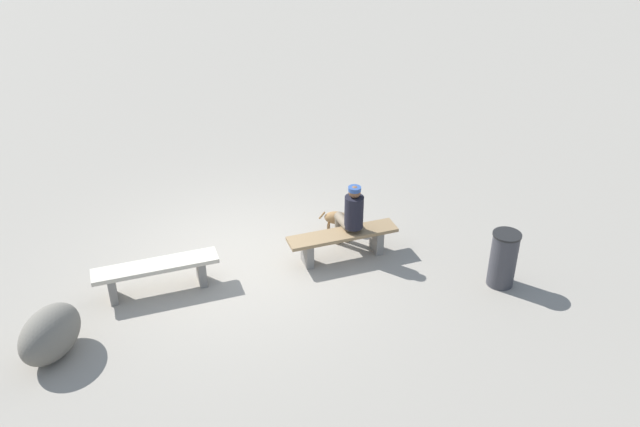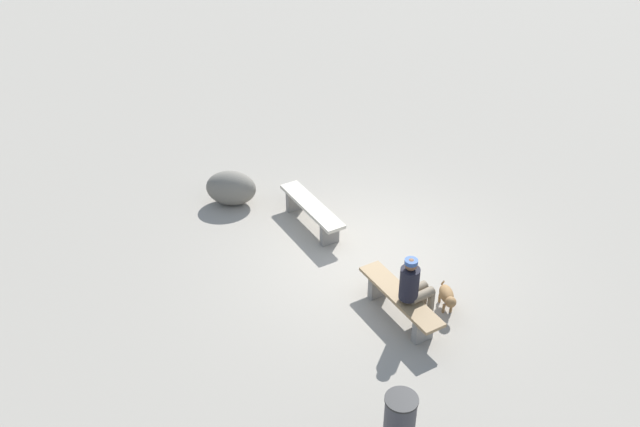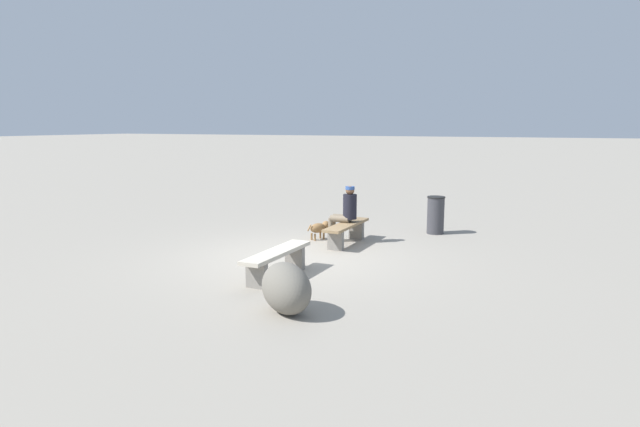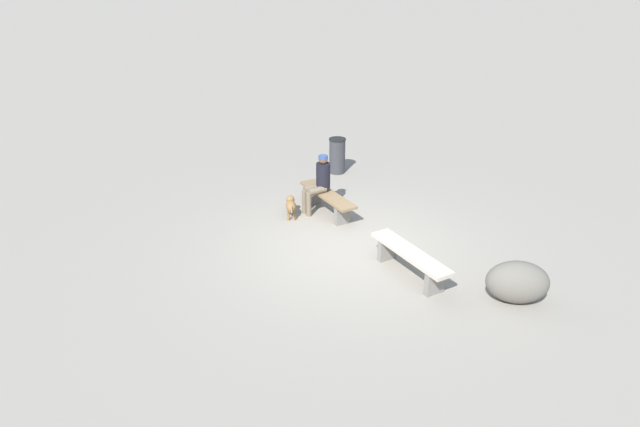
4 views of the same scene
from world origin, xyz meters
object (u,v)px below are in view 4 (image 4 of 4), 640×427
object	(u,v)px
seated_person	(319,181)
dog	(291,205)
bench_right	(327,199)
boulder	(517,282)
trash_bin	(337,156)
bench_left	(410,258)

from	to	relation	value
seated_person	dog	size ratio (longest dim) A/B	2.12
bench_right	dog	distance (m)	0.80
dog	boulder	distance (m)	4.93
bench_right	trash_bin	world-z (taller)	trash_bin
dog	trash_bin	xyz separation A→B (m)	(1.75, -2.25, 0.18)
seated_person	trash_bin	size ratio (longest dim) A/B	1.41
bench_right	dog	size ratio (longest dim) A/B	3.02
bench_right	dog	world-z (taller)	bench_right
bench_left	trash_bin	xyz separation A→B (m)	(4.91, -1.61, 0.11)
dog	bench_left	bearing A→B (deg)	-143.34
bench_right	seated_person	size ratio (longest dim) A/B	1.42
boulder	trash_bin	bearing A→B (deg)	-5.70
bench_left	trash_bin	world-z (taller)	trash_bin
bench_left	dog	distance (m)	3.23
bench_left	bench_right	bearing A→B (deg)	-1.55
bench_right	boulder	world-z (taller)	boulder
seated_person	bench_left	bearing A→B (deg)	177.42
seated_person	bench_right	bearing A→B (deg)	-152.96
bench_right	boulder	size ratio (longest dim) A/B	1.80
dog	bench_right	bearing A→B (deg)	-82.43
bench_right	seated_person	bearing A→B (deg)	30.05
bench_left	trash_bin	distance (m)	5.17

